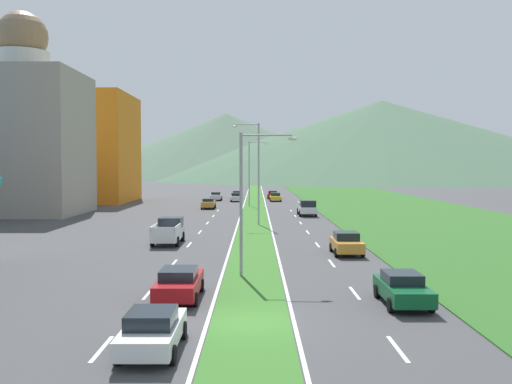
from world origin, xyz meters
The scene contains 41 objects.
ground_plane centered at (0.00, 0.00, 0.00)m, with size 600.00×600.00×0.00m, color #424244.
grass_median centered at (0.00, 60.00, 0.03)m, with size 3.20×240.00×0.06m, color #387028.
grass_verge_right centered at (20.60, 60.00, 0.03)m, with size 24.00×240.00×0.06m, color #2D6023.
lane_dash_left_2 centered at (-5.10, -3.11, 0.01)m, with size 0.16×2.80×0.01m, color silver.
lane_dash_left_3 centered at (-5.10, 5.33, 0.01)m, with size 0.16×2.80×0.01m, color silver.
lane_dash_left_4 centered at (-5.10, 13.77, 0.01)m, with size 0.16×2.80×0.01m, color silver.
lane_dash_left_5 centered at (-5.10, 22.22, 0.01)m, with size 0.16×2.80×0.01m, color silver.
lane_dash_left_6 centered at (-5.10, 30.66, 0.01)m, with size 0.16×2.80×0.01m, color silver.
lane_dash_left_7 centered at (-5.10, 39.10, 0.01)m, with size 0.16×2.80×0.01m, color silver.
lane_dash_left_8 centered at (-5.10, 47.55, 0.01)m, with size 0.16×2.80×0.01m, color silver.
lane_dash_left_9 centered at (-5.10, 55.99, 0.01)m, with size 0.16×2.80×0.01m, color silver.
lane_dash_right_2 centered at (5.10, -3.11, 0.01)m, with size 0.16×2.80×0.01m, color silver.
lane_dash_right_3 centered at (5.10, 5.33, 0.01)m, with size 0.16×2.80×0.01m, color silver.
lane_dash_right_4 centered at (5.10, 13.77, 0.01)m, with size 0.16×2.80×0.01m, color silver.
lane_dash_right_5 centered at (5.10, 22.22, 0.01)m, with size 0.16×2.80×0.01m, color silver.
lane_dash_right_6 centered at (5.10, 30.66, 0.01)m, with size 0.16×2.80×0.01m, color silver.
lane_dash_right_7 centered at (5.10, 39.10, 0.01)m, with size 0.16×2.80×0.01m, color silver.
lane_dash_right_8 centered at (5.10, 47.55, 0.01)m, with size 0.16×2.80×0.01m, color silver.
lane_dash_right_9 centered at (5.10, 55.99, 0.01)m, with size 0.16×2.80×0.01m, color silver.
edge_line_median_left centered at (-1.75, 60.00, 0.01)m, with size 0.16×240.00×0.01m, color silver.
edge_line_median_right centered at (1.75, 60.00, 0.01)m, with size 0.16×240.00×0.01m, color silver.
domed_building centered at (-29.56, 50.23, 10.25)m, with size 14.40×14.40×25.87m.
midrise_colored centered at (-30.38, 75.30, 9.25)m, with size 17.82×17.82×18.50m, color orange.
hill_far_left centered at (-114.21, 256.84, 20.59)m, with size 158.96×158.96×41.19m, color #516B56.
hill_far_center centered at (-15.26, 267.60, 16.47)m, with size 160.84×160.84×32.93m, color #516B56.
hill_far_right centered at (59.83, 246.01, 18.51)m, with size 226.23×226.23×37.01m, color #47664C.
street_lamp_near centered at (-0.22, 9.40, 4.79)m, with size 3.25×0.37×8.16m.
street_lamp_mid centered at (0.23, 36.81, 6.06)m, with size 2.83×0.48×10.71m.
street_lamp_far centered at (-0.53, 64.23, 5.70)m, with size 3.04×0.49×9.96m.
car_0 centered at (-6.72, 59.49, 0.77)m, with size 1.95×4.58×1.48m.
car_1 centered at (-3.23, 75.66, 0.76)m, with size 1.99×4.05×1.51m.
car_2 centered at (-3.32, 84.22, 0.75)m, with size 1.95×4.60×1.46m.
car_3 centered at (-3.31, -3.37, 0.74)m, with size 1.95×4.33×1.44m.
car_4 centered at (-3.42, 4.15, 0.76)m, with size 2.02×4.79×1.48m.
car_5 centered at (3.63, 76.44, 0.75)m, with size 2.01×4.26×1.49m.
car_6 centered at (6.87, 3.05, 0.75)m, with size 1.97×4.36×1.45m.
car_7 centered at (3.35, 83.87, 0.76)m, with size 1.96×4.37×1.48m.
car_8 centered at (-6.96, 78.81, 0.77)m, with size 2.01×4.73×1.49m.
car_9 centered at (6.64, 17.47, 0.79)m, with size 2.04×4.20×1.58m.
pickup_truck_0 centered at (-6.86, 23.10, 0.98)m, with size 2.18×5.40×2.00m.
pickup_truck_1 centered at (6.60, 48.06, 0.98)m, with size 2.18×5.40×2.00m.
Camera 1 is at (0.21, -22.22, 6.33)m, focal length 39.50 mm.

